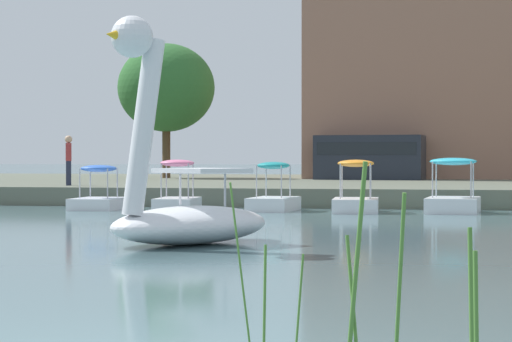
# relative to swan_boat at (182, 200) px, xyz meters

# --- Properties ---
(shore_bank_far) EXTENTS (114.09, 25.65, 0.58)m
(shore_bank_far) POSITION_rel_swan_boat_xyz_m (1.92, 25.57, -0.49)
(shore_bank_far) COLOR #5B6051
(shore_bank_far) RESTS_ON ground_plane
(swan_boat) EXTENTS (3.20, 3.64, 3.83)m
(swan_boat) POSITION_rel_swan_boat_xyz_m (0.00, 0.00, 0.00)
(swan_boat) COLOR white
(swan_boat) RESTS_ON ground_plane
(pedal_boat_cyan) EXTENTS (1.52, 2.26, 1.50)m
(pedal_boat_cyan) POSITION_rel_swan_boat_xyz_m (4.52, 11.24, -0.31)
(pedal_boat_cyan) COLOR white
(pedal_boat_cyan) RESTS_ON ground_plane
(pedal_boat_orange) EXTENTS (1.34, 2.11, 1.44)m
(pedal_boat_orange) POSITION_rel_swan_boat_xyz_m (1.90, 10.86, -0.34)
(pedal_boat_orange) COLOR white
(pedal_boat_orange) RESTS_ON ground_plane
(pedal_boat_teal) EXTENTS (1.28, 2.10, 1.38)m
(pedal_boat_teal) POSITION_rel_swan_boat_xyz_m (-0.46, 11.23, -0.36)
(pedal_boat_teal) COLOR white
(pedal_boat_teal) RESTS_ON ground_plane
(pedal_boat_pink) EXTENTS (1.25, 2.06, 1.45)m
(pedal_boat_pink) POSITION_rel_swan_boat_xyz_m (-3.19, 10.95, -0.37)
(pedal_boat_pink) COLOR white
(pedal_boat_pink) RESTS_ON ground_plane
(pedal_boat_blue) EXTENTS (1.34, 2.01, 1.29)m
(pedal_boat_blue) POSITION_rel_swan_boat_xyz_m (-5.56, 10.99, -0.38)
(pedal_boat_blue) COLOR white
(pedal_boat_blue) RESTS_ON ground_plane
(tree_broadleaf_right) EXTENTS (5.73, 5.80, 6.11)m
(tree_broadleaf_right) POSITION_rel_swan_boat_xyz_m (-8.38, 27.44, 3.89)
(tree_broadleaf_right) COLOR #4C3823
(tree_broadleaf_right) RESTS_ON shore_bank_far
(person_on_path) EXTENTS (0.25, 0.27, 1.66)m
(person_on_path) POSITION_rel_swan_boat_xyz_m (-8.01, 14.79, 0.72)
(person_on_path) COLOR #23283D
(person_on_path) RESTS_ON shore_bank_far
(parked_van) EXTENTS (4.64, 2.15, 1.86)m
(parked_van) POSITION_rel_swan_boat_xyz_m (1.00, 25.83, 0.81)
(parked_van) COLOR #1E232D
(parked_van) RESTS_ON shore_bank_far
(reed_clump_foreground) EXTENTS (3.12, 1.32, 1.51)m
(reed_clump_foreground) POSITION_rel_swan_boat_xyz_m (4.85, -9.99, -0.20)
(reed_clump_foreground) COLOR #4C7F33
(reed_clump_foreground) RESTS_ON ground_plane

